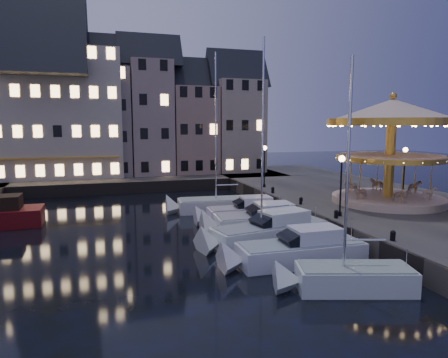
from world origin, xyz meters
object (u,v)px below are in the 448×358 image
object	(u,v)px
motorboat_a	(342,279)
motorboat_b	(294,252)
streetlamp_c	(265,160)
motorboat_c	(267,232)
motorboat_e	(242,214)
motorboat_f	(219,205)
motorboat_d	(257,221)
carousel	(391,131)
bollard_d	(273,190)
bollard_c	(301,200)
bollard_a	(393,235)
streetlamp_d	(405,163)
streetlamp_b	(341,177)
bollard_b	(336,214)

from	to	relation	value
motorboat_a	motorboat_b	xyz separation A→B (m)	(-0.45, 3.89, 0.11)
streetlamp_c	motorboat_c	world-z (taller)	motorboat_c
motorboat_e	motorboat_a	bearing A→B (deg)	-89.92
motorboat_c	motorboat_f	bearing A→B (deg)	92.14
motorboat_c	motorboat_d	xyz separation A→B (m)	(0.49, 2.93, -0.04)
motorboat_b	carousel	xyz separation A→B (m)	(12.04, 7.47, 6.39)
carousel	streetlamp_c	bearing A→B (deg)	121.35
bollard_d	motorboat_a	distance (m)	18.92
streetlamp_c	motorboat_b	world-z (taller)	streetlamp_c
bollard_c	motorboat_a	xyz separation A→B (m)	(-4.62, -12.82, -1.07)
motorboat_f	streetlamp_c	bearing A→B (deg)	33.20
bollard_a	motorboat_a	bearing A→B (deg)	-153.32
motorboat_a	motorboat_e	distance (m)	13.71
carousel	streetlamp_d	bearing A→B (deg)	38.77
streetlamp_b	carousel	xyz separation A→B (m)	(6.37, 3.04, 3.01)
bollard_b	motorboat_d	bearing A→B (deg)	144.63
bollard_b	carousel	xyz separation A→B (m)	(6.97, 3.54, 5.43)
streetlamp_d	streetlamp_b	bearing A→B (deg)	-148.22
bollard_a	motorboat_e	size ratio (longest dim) A/B	0.08
motorboat_b	streetlamp_d	bearing A→B (deg)	33.96
bollard_b	bollard_d	bearing A→B (deg)	90.00
streetlamp_b	bollard_c	distance (m)	5.14
motorboat_d	bollard_d	bearing A→B (deg)	58.89
streetlamp_c	motorboat_f	size ratio (longest dim) A/B	0.34
bollard_c	motorboat_f	xyz separation A→B (m)	(-5.30, 5.14, -1.07)
bollard_a	carousel	size ratio (longest dim) A/B	0.06
motorboat_e	motorboat_f	distance (m)	4.31
bollard_d	motorboat_f	distance (m)	5.42
streetlamp_d	bollard_b	world-z (taller)	streetlamp_d
bollard_d	carousel	world-z (taller)	carousel
bollard_b	bollard_c	size ratio (longest dim) A/B	1.00
bollard_a	carousel	bearing A→B (deg)	52.37
bollard_c	motorboat_b	bearing A→B (deg)	-119.58
bollard_b	bollard_c	distance (m)	5.00
bollard_c	motorboat_c	bearing A→B (deg)	-135.86
bollard_a	bollard_c	bearing A→B (deg)	90.00
streetlamp_d	carousel	size ratio (longest dim) A/B	0.42
bollard_d	motorboat_c	distance (m)	11.44
motorboat_e	motorboat_f	size ratio (longest dim) A/B	0.58
bollard_a	motorboat_b	size ratio (longest dim) A/B	0.07
streetlamp_c	streetlamp_d	size ratio (longest dim) A/B	1.00
streetlamp_d	motorboat_c	distance (m)	18.64
bollard_a	bollard_c	distance (m)	10.50
streetlamp_c	bollard_a	xyz separation A→B (m)	(-0.60, -19.50, -2.41)
streetlamp_b	bollard_c	world-z (taller)	streetlamp_b
bollard_c	carousel	bearing A→B (deg)	-11.82
streetlamp_b	streetlamp_d	distance (m)	13.29
bollard_b	bollard_d	size ratio (longest dim) A/B	1.00
bollard_c	motorboat_b	distance (m)	10.31
streetlamp_c	motorboat_a	distance (m)	22.70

